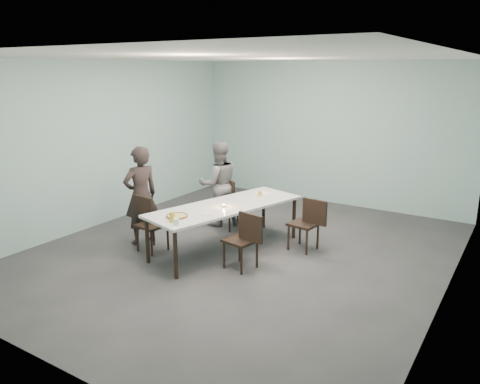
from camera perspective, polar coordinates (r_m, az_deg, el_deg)
The scene contains 16 objects.
ground at distance 7.53m, azimuth 0.18°, elevation -7.31°, with size 7.00×7.00×0.00m, color #333335.
room_shell at distance 7.03m, azimuth 0.19°, elevation 8.19°, with size 6.02×7.02×3.01m.
table at distance 7.41m, azimuth -1.76°, elevation -2.01°, with size 1.57×2.75×0.75m.
chair_near_left at distance 7.60m, azimuth -11.10°, elevation -3.35°, with size 0.63×0.46×0.87m.
chair_far_left at distance 8.54m, azimuth -1.03°, elevation -1.07°, with size 0.64×0.57×0.87m.
chair_near_right at distance 6.73m, azimuth 0.58°, elevation -5.49°, with size 0.64×0.48×0.87m.
chair_far_right at distance 7.50m, azimuth 8.31°, elevation -3.48°, with size 0.63×0.47×0.87m.
diner_near at distance 7.84m, azimuth -12.00°, elevation -0.43°, with size 0.60×0.39×1.64m, color black.
diner_far at distance 8.61m, azimuth -2.61°, elevation 1.00°, with size 0.76×0.59×1.57m, color slate.
pizza at distance 6.83m, azimuth -7.69°, elevation -2.94°, with size 0.34×0.34×0.04m.
side_plate at distance 6.93m, azimuth -4.01°, elevation -2.68°, with size 0.18×0.18×0.01m, color white.
beer_glass at distance 6.61m, azimuth -8.27°, elevation -3.05°, with size 0.08×0.08×0.15m, color gold.
water_tumbler at distance 6.49m, azimuth -7.78°, elevation -3.65°, with size 0.08×0.08×0.09m, color silver.
tealight at distance 7.27m, azimuth -1.98°, elevation -1.69°, with size 0.06×0.06×0.05m.
amber_tumbler at distance 7.93m, azimuth 2.44°, elevation -0.16°, with size 0.07×0.07×0.08m, color gold.
menu at distance 8.09m, azimuth 2.80°, elevation -0.13°, with size 0.30×0.22×0.01m, color silver.
Camera 1 is at (3.72, -5.91, 2.82)m, focal length 35.00 mm.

